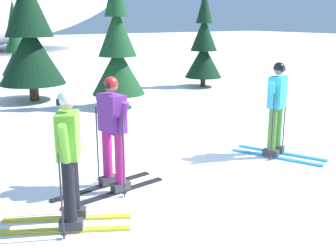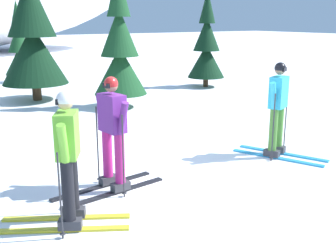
% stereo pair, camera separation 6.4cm
% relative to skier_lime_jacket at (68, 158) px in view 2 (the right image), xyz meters
% --- Properties ---
extents(ground_plane, '(120.00, 120.00, 0.00)m').
position_rel_skier_lime_jacket_xyz_m(ground_plane, '(2.16, 0.81, -0.89)').
color(ground_plane, white).
extents(skier_lime_jacket, '(1.63, 1.16, 1.71)m').
position_rel_skier_lime_jacket_xyz_m(skier_lime_jacket, '(0.00, 0.00, 0.00)').
color(skier_lime_jacket, gold).
rests_on(skier_lime_jacket, ground).
extents(skier_cyan_jacket, '(1.08, 1.74, 1.76)m').
position_rel_skier_lime_jacket_xyz_m(skier_cyan_jacket, '(4.21, 0.56, 0.03)').
color(skier_cyan_jacket, '#2893CC').
rests_on(skier_cyan_jacket, ground).
extents(skier_purple_jacket, '(1.77, 0.81, 1.72)m').
position_rel_skier_lime_jacket_xyz_m(skier_purple_jacket, '(0.95, 0.76, 0.01)').
color(skier_purple_jacket, black).
rests_on(skier_purple_jacket, ground).
extents(pine_tree_center_left, '(2.02, 2.02, 5.24)m').
position_rel_skier_lime_jacket_xyz_m(pine_tree_center_left, '(1.99, 8.57, 1.30)').
color(pine_tree_center_left, '#47301E').
rests_on(pine_tree_center_left, ground).
extents(pine_tree_center_right, '(1.24, 1.24, 3.22)m').
position_rel_skier_lime_jacket_xyz_m(pine_tree_center_right, '(2.55, 12.76, 0.46)').
color(pine_tree_center_right, '#47301E').
rests_on(pine_tree_center_right, ground).
extents(pine_tree_right, '(1.52, 1.52, 3.93)m').
position_rel_skier_lime_jacket_xyz_m(pine_tree_right, '(3.75, 6.16, 0.75)').
color(pine_tree_right, '#47301E').
rests_on(pine_tree_right, ground).
extents(pine_tree_far_right, '(1.38, 1.38, 3.59)m').
position_rel_skier_lime_jacket_xyz_m(pine_tree_far_right, '(8.16, 7.83, 0.61)').
color(pine_tree_far_right, '#47301E').
rests_on(pine_tree_far_right, ground).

